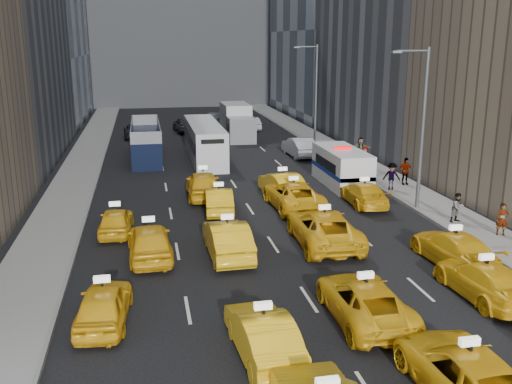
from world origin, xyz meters
TOP-DOWN VIEW (x-y plane):
  - ground at (0.00, 0.00)m, footprint 160.00×160.00m
  - sidewalk_west at (-10.50, 25.00)m, footprint 3.00×90.00m
  - sidewalk_east at (10.50, 25.00)m, footprint 3.00×90.00m
  - curb_west at (-9.05, 25.00)m, footprint 0.15×90.00m
  - curb_east at (9.05, 25.00)m, footprint 0.15×90.00m
  - streetlight_near at (9.18, 12.00)m, footprint 2.15×0.22m
  - streetlight_far at (9.18, 32.00)m, footprint 2.15×0.22m
  - taxi_2 at (2.45, -4.58)m, footprint 2.56×5.23m
  - taxi_4 at (-7.35, 1.57)m, footprint 1.99×4.22m
  - taxi_5 at (-2.48, -1.51)m, footprint 1.85×4.49m
  - taxi_6 at (1.42, 0.14)m, footprint 2.39×5.11m
  - taxi_7 at (6.46, 0.91)m, footprint 2.09×4.86m
  - taxi_8 at (-5.73, 7.39)m, footprint 2.07×4.72m
  - taxi_9 at (-2.32, 7.00)m, footprint 1.79×4.90m
  - taxi_10 at (2.35, 7.58)m, footprint 2.94×5.93m
  - taxi_11 at (7.05, 4.11)m, footprint 2.10×5.01m
  - taxi_12 at (-7.32, 11.06)m, footprint 1.77×3.96m
  - taxi_13 at (-1.82, 13.71)m, footprint 1.82×4.34m
  - taxi_14 at (2.49, 13.72)m, footprint 2.76×5.62m
  - taxi_15 at (6.69, 13.50)m, footprint 2.11×4.71m
  - taxi_16 at (-2.34, 16.92)m, footprint 2.13×4.98m
  - taxi_17 at (2.40, 16.01)m, footprint 2.18×4.96m
  - nypd_van at (7.01, 18.33)m, footprint 3.13×6.30m
  - double_decker at (-5.62, 29.82)m, footprint 3.09×10.12m
  - city_bus at (-1.00, 28.58)m, footprint 2.87×11.42m
  - box_truck at (3.21, 38.02)m, footprint 2.91×7.39m
  - misc_car_0 at (6.82, 28.20)m, footprint 1.93×4.97m
  - misc_car_1 at (-6.53, 40.53)m, footprint 2.52×5.16m
  - misc_car_2 at (1.99, 46.27)m, footprint 2.40×5.70m
  - misc_car_3 at (-1.60, 42.98)m, footprint 2.33×4.91m
  - misc_car_4 at (5.53, 43.20)m, footprint 1.69×4.24m
  - pedestrian_0 at (11.11, 6.77)m, footprint 0.67×0.54m
  - pedestrian_1 at (10.10, 9.09)m, footprint 0.84×0.62m
  - pedestrian_2 at (9.50, 15.99)m, footprint 1.21×0.81m
  - pedestrian_3 at (10.93, 17.05)m, footprint 1.06×0.49m
  - pedestrian_4 at (9.73, 21.20)m, footprint 1.01×0.76m
  - pedestrian_5 at (11.08, 25.37)m, footprint 1.68×0.67m

SIDE VIEW (x-z plane):
  - ground at x=0.00m, z-range 0.00..0.00m
  - sidewalk_west at x=-10.50m, z-range 0.00..0.15m
  - sidewalk_east at x=10.50m, z-range 0.00..0.15m
  - curb_west at x=-9.05m, z-range 0.00..0.18m
  - curb_east at x=9.05m, z-range 0.00..0.18m
  - taxi_12 at x=-7.32m, z-range 0.00..1.32m
  - taxi_15 at x=6.69m, z-range 0.00..1.34m
  - misc_car_4 at x=5.53m, z-range 0.00..1.37m
  - taxi_7 at x=6.46m, z-range 0.00..1.39m
  - taxi_13 at x=-1.82m, z-range 0.00..1.40m
  - taxi_4 at x=-7.35m, z-range 0.00..1.40m
  - misc_car_1 at x=-6.53m, z-range 0.00..1.41m
  - taxi_6 at x=1.42m, z-range 0.00..1.41m
  - taxi_2 at x=2.45m, z-range 0.00..1.43m
  - taxi_11 at x=7.05m, z-range 0.00..1.45m
  - taxi_5 at x=-2.48m, z-range 0.00..1.45m
  - taxi_14 at x=2.49m, z-range 0.00..1.54m
  - taxi_8 at x=-5.73m, z-range 0.00..1.58m
  - taxi_17 at x=2.40m, z-range 0.00..1.58m
  - taxi_9 at x=-2.32m, z-range 0.00..1.60m
  - misc_car_0 at x=6.82m, z-range 0.00..1.61m
  - taxi_10 at x=2.35m, z-range 0.00..1.61m
  - misc_car_3 at x=-1.60m, z-range 0.00..1.62m
  - misc_car_2 at x=1.99m, z-range 0.00..1.64m
  - taxi_16 at x=-2.34m, z-range 0.00..1.68m
  - pedestrian_1 at x=10.10m, z-range 0.15..1.71m
  - pedestrian_0 at x=11.11m, z-range 0.15..1.75m
  - pedestrian_2 at x=9.50m, z-range 0.15..1.88m
  - pedestrian_5 at x=11.08m, z-range 0.15..1.91m
  - pedestrian_3 at x=10.93m, z-range 0.15..1.95m
  - pedestrian_4 at x=9.73m, z-range 0.15..1.98m
  - nypd_van at x=7.01m, z-range -0.12..2.47m
  - double_decker at x=-5.62m, z-range -0.02..2.88m
  - city_bus at x=-1.00m, z-range -0.02..2.91m
  - box_truck at x=3.21m, z-range -0.02..3.29m
  - streetlight_near at x=9.18m, z-range 0.42..9.42m
  - streetlight_far at x=9.18m, z-range 0.42..9.42m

